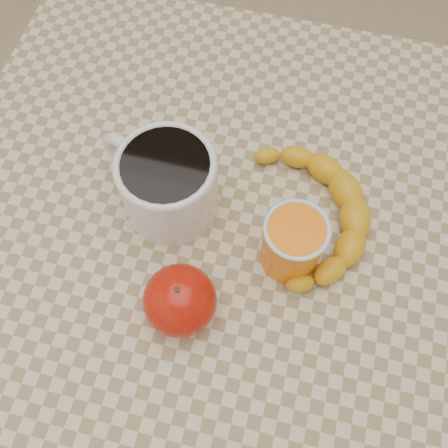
% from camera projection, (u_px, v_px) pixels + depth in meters
% --- Properties ---
extents(ground, '(3.00, 3.00, 0.00)m').
position_uv_depth(ground, '(224.00, 346.00, 1.34)').
color(ground, tan).
rests_on(ground, ground).
extents(table, '(0.80, 0.80, 0.75)m').
position_uv_depth(table, '(224.00, 255.00, 0.73)').
color(table, '#C7B58D').
rests_on(table, ground).
extents(coffee_mug, '(0.18, 0.16, 0.11)m').
position_uv_depth(coffee_mug, '(166.00, 182.00, 0.62)').
color(coffee_mug, silver).
rests_on(coffee_mug, table).
extents(orange_juice_glass, '(0.08, 0.08, 0.09)m').
position_uv_depth(orange_juice_glass, '(293.00, 243.00, 0.60)').
color(orange_juice_glass, orange).
rests_on(orange_juice_glass, table).
extents(apple, '(0.10, 0.10, 0.08)m').
position_uv_depth(apple, '(180.00, 300.00, 0.58)').
color(apple, '#9E0B05').
rests_on(apple, table).
extents(banana, '(0.30, 0.33, 0.04)m').
position_uv_depth(banana, '(313.00, 214.00, 0.64)').
color(banana, gold).
rests_on(banana, table).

